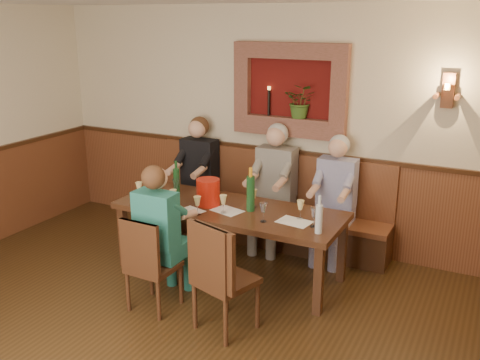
% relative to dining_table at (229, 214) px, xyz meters
% --- Properties ---
extents(room_shell, '(6.04, 6.04, 2.82)m').
position_rel_dining_table_xyz_m(room_shell, '(0.00, -1.85, 1.21)').
color(room_shell, beige).
rests_on(room_shell, ground).
extents(wainscoting, '(6.02, 6.02, 1.15)m').
position_rel_dining_table_xyz_m(wainscoting, '(0.00, -1.85, -0.09)').
color(wainscoting, '#5C301A').
rests_on(wainscoting, ground).
extents(wall_niche, '(1.36, 0.30, 1.06)m').
position_rel_dining_table_xyz_m(wall_niche, '(0.24, 1.09, 1.13)').
color(wall_niche, '#510E0B').
rests_on(wall_niche, ground).
extents(wall_sconce, '(0.25, 0.20, 0.35)m').
position_rel_dining_table_xyz_m(wall_sconce, '(1.90, 1.08, 1.27)').
color(wall_sconce, '#5C301A').
rests_on(wall_sconce, ground).
extents(dining_table, '(2.40, 0.90, 0.75)m').
position_rel_dining_table_xyz_m(dining_table, '(0.00, 0.00, 0.00)').
color(dining_table, '#361A10').
rests_on(dining_table, ground).
extents(bench, '(3.00, 0.45, 1.11)m').
position_rel_dining_table_xyz_m(bench, '(0.00, 0.94, -0.35)').
color(bench, '#381E0F').
rests_on(bench, ground).
extents(chair_near_left, '(0.42, 0.42, 0.93)m').
position_rel_dining_table_xyz_m(chair_near_left, '(-0.30, -0.96, -0.40)').
color(chair_near_left, '#361A10').
rests_on(chair_near_left, ground).
extents(chair_near_right, '(0.57, 0.57, 1.03)m').
position_rel_dining_table_xyz_m(chair_near_right, '(0.47, -0.97, -0.37)').
color(chair_near_right, '#361A10').
rests_on(chair_near_right, ground).
extents(person_bench_left, '(0.44, 0.54, 1.48)m').
position_rel_dining_table_xyz_m(person_bench_left, '(-0.92, 0.84, -0.06)').
color(person_bench_left, black).
rests_on(person_bench_left, ground).
extents(person_bench_mid, '(0.45, 0.55, 1.49)m').
position_rel_dining_table_xyz_m(person_bench_mid, '(0.13, 0.84, -0.06)').
color(person_bench_mid, '#5D5955').
rests_on(person_bench_mid, ground).
extents(person_bench_right, '(0.42, 0.52, 1.43)m').
position_rel_dining_table_xyz_m(person_bench_right, '(0.87, 0.84, -0.08)').
color(person_bench_right, navy).
rests_on(person_bench_right, ground).
extents(person_chair_front, '(0.40, 0.49, 1.38)m').
position_rel_dining_table_xyz_m(person_chair_front, '(-0.30, -0.78, -0.10)').
color(person_chair_front, '#1C5863').
rests_on(person_chair_front, ground).
extents(spittoon_bucket, '(0.27, 0.27, 0.28)m').
position_rel_dining_table_xyz_m(spittoon_bucket, '(-0.24, -0.03, 0.22)').
color(spittoon_bucket, red).
rests_on(spittoon_bucket, dining_table).
extents(wine_bottle_green_a, '(0.11, 0.11, 0.46)m').
position_rel_dining_table_xyz_m(wine_bottle_green_a, '(0.24, 0.02, 0.27)').
color(wine_bottle_green_a, '#19471E').
rests_on(wine_bottle_green_a, dining_table).
extents(wine_bottle_green_b, '(0.09, 0.09, 0.38)m').
position_rel_dining_table_xyz_m(wine_bottle_green_b, '(-0.73, 0.12, 0.23)').
color(wine_bottle_green_b, '#19471E').
rests_on(wine_bottle_green_b, dining_table).
extents(water_bottle, '(0.08, 0.08, 0.36)m').
position_rel_dining_table_xyz_m(water_bottle, '(1.05, -0.23, 0.22)').
color(water_bottle, silver).
rests_on(water_bottle, dining_table).
extents(tasting_sheet_a, '(0.33, 0.27, 0.00)m').
position_rel_dining_table_xyz_m(tasting_sheet_a, '(-0.83, -0.08, 0.08)').
color(tasting_sheet_a, white).
rests_on(tasting_sheet_a, dining_table).
extents(tasting_sheet_b, '(0.35, 0.29, 0.00)m').
position_rel_dining_table_xyz_m(tasting_sheet_b, '(0.03, -0.09, 0.08)').
color(tasting_sheet_b, white).
rests_on(tasting_sheet_b, dining_table).
extents(tasting_sheet_c, '(0.35, 0.27, 0.00)m').
position_rel_dining_table_xyz_m(tasting_sheet_c, '(0.75, -0.07, 0.08)').
color(tasting_sheet_c, white).
rests_on(tasting_sheet_c, dining_table).
extents(tasting_sheet_d, '(0.29, 0.24, 0.00)m').
position_rel_dining_table_xyz_m(tasting_sheet_d, '(-0.30, -0.26, 0.08)').
color(tasting_sheet_d, white).
rests_on(tasting_sheet_d, dining_table).
extents(wine_glass_0, '(0.08, 0.08, 0.19)m').
position_rel_dining_table_xyz_m(wine_glass_0, '(-0.35, 0.15, 0.17)').
color(wine_glass_0, white).
rests_on(wine_glass_0, dining_table).
extents(wine_glass_1, '(0.08, 0.08, 0.19)m').
position_rel_dining_table_xyz_m(wine_glass_1, '(0.77, 0.03, 0.17)').
color(wine_glass_1, '#E3D087').
rests_on(wine_glass_1, dining_table).
extents(wine_glass_2, '(0.08, 0.08, 0.19)m').
position_rel_dining_table_xyz_m(wine_glass_2, '(0.96, -0.11, 0.17)').
color(wine_glass_2, white).
rests_on(wine_glass_2, dining_table).
extents(wine_glass_3, '(0.08, 0.08, 0.19)m').
position_rel_dining_table_xyz_m(wine_glass_3, '(-1.00, -0.20, 0.17)').
color(wine_glass_3, '#E3D087').
rests_on(wine_glass_3, dining_table).
extents(wine_glass_4, '(0.08, 0.08, 0.19)m').
position_rel_dining_table_xyz_m(wine_glass_4, '(0.02, -0.17, 0.17)').
color(wine_glass_4, '#E3D087').
rests_on(wine_glass_4, dining_table).
extents(wine_glass_5, '(0.08, 0.08, 0.19)m').
position_rel_dining_table_xyz_m(wine_glass_5, '(-0.71, 0.08, 0.17)').
color(wine_glass_5, white).
rests_on(wine_glass_5, dining_table).
extents(wine_glass_6, '(0.08, 0.08, 0.19)m').
position_rel_dining_table_xyz_m(wine_glass_6, '(-0.52, -0.26, 0.17)').
color(wine_glass_6, '#E3D087').
rests_on(wine_glass_6, dining_table).
extents(wine_glass_7, '(0.08, 0.08, 0.19)m').
position_rel_dining_table_xyz_m(wine_glass_7, '(0.22, 0.13, 0.17)').
color(wine_glass_7, '#E3D087').
rests_on(wine_glass_7, dining_table).
extents(wine_glass_8, '(0.08, 0.08, 0.19)m').
position_rel_dining_table_xyz_m(wine_glass_8, '(-0.19, -0.33, 0.17)').
color(wine_glass_8, '#E3D087').
rests_on(wine_glass_8, dining_table).
extents(wine_glass_9, '(0.08, 0.08, 0.19)m').
position_rel_dining_table_xyz_m(wine_glass_9, '(0.48, -0.20, 0.17)').
color(wine_glass_9, white).
rests_on(wine_glass_9, dining_table).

